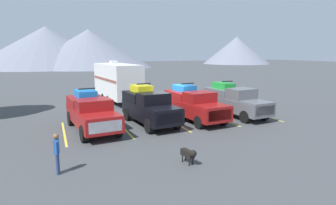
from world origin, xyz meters
TOP-DOWN VIEW (x-y plane):
  - ground_plane at (0.00, 0.00)m, footprint 240.00×240.00m
  - pickup_truck_a at (-5.42, -0.82)m, footprint 2.68×6.03m
  - pickup_truck_b at (-1.69, -0.74)m, footprint 2.57×5.55m
  - pickup_truck_c at (1.54, -0.88)m, footprint 2.63×5.69m
  - pickup_truck_d at (5.03, -0.68)m, footprint 2.53×5.89m
  - lot_stripe_a at (-7.03, -0.94)m, footprint 0.12×5.50m
  - lot_stripe_b at (-3.52, -0.94)m, footprint 0.12×5.50m
  - lot_stripe_c at (0.00, -0.94)m, footprint 0.12×5.50m
  - lot_stripe_d at (3.52, -0.94)m, footprint 0.12×5.50m
  - lot_stripe_e at (7.03, -0.94)m, footprint 0.12×5.50m
  - camper_trailer_a at (-1.70, 8.69)m, footprint 3.34×8.47m
  - person_a at (-7.51, -6.94)m, footprint 0.22×0.36m
  - dog at (-2.31, -8.02)m, footprint 0.41×1.00m
  - mountain_ridge at (-12.27, 75.19)m, footprint 136.94×47.85m

SIDE VIEW (x-z plane):
  - ground_plane at x=0.00m, z-range 0.00..0.00m
  - lot_stripe_a at x=-7.03m, z-range 0.00..0.01m
  - lot_stripe_b at x=-3.52m, z-range 0.00..0.01m
  - lot_stripe_c at x=0.00m, z-range 0.00..0.01m
  - lot_stripe_d at x=3.52m, z-range 0.00..0.01m
  - lot_stripe_e at x=7.03m, z-range 0.00..0.01m
  - dog at x=-2.31m, z-range 0.12..0.83m
  - person_a at x=-7.51m, z-range 0.12..1.76m
  - pickup_truck_a at x=-5.42m, z-range -0.10..2.39m
  - pickup_truck_c at x=1.54m, z-range -0.12..2.42m
  - pickup_truck_d at x=5.03m, z-range -0.11..2.43m
  - pickup_truck_b at x=-1.69m, z-range -0.12..2.53m
  - camper_trailer_a at x=-1.70m, z-range 0.10..3.99m
  - mountain_ridge at x=-12.27m, z-range -1.58..15.36m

